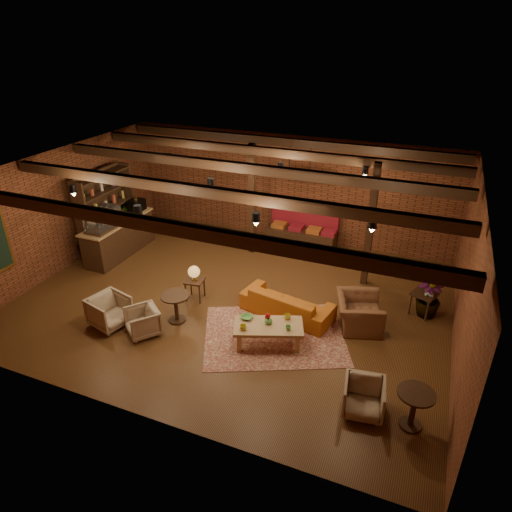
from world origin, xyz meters
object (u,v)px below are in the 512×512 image
at_px(armchair_far, 364,396).
at_px(armchair_b, 142,320).
at_px(armchair_a, 109,310).
at_px(round_table_right, 414,404).
at_px(plant_tall, 436,259).
at_px(round_table_left, 176,303).
at_px(side_table_book, 424,294).
at_px(armchair_right, 359,308).
at_px(side_table_lamp, 194,274).
at_px(coffee_table, 268,327).
at_px(sofa, 287,303).

bearing_deg(armchair_far, armchair_b, 166.41).
height_order(armchair_a, round_table_right, armchair_a).
height_order(armchair_a, armchair_far, armchair_a).
distance_m(armchair_far, plant_tall, 3.78).
xyz_separation_m(round_table_left, armchair_far, (4.41, -1.15, -0.11)).
bearing_deg(side_table_book, armchair_far, -101.39).
relative_size(armchair_a, armchair_right, 0.72).
bearing_deg(armchair_right, armchair_b, 97.88).
bearing_deg(armchair_far, side_table_lamp, 146.44).
distance_m(coffee_table, side_table_lamp, 2.49).
height_order(armchair_b, armchair_far, armchair_far).
distance_m(round_table_right, plant_tall, 3.66).
xyz_separation_m(sofa, armchair_right, (1.61, 0.17, 0.17)).
relative_size(side_table_lamp, armchair_far, 1.28).
bearing_deg(armchair_a, armchair_b, -75.02).
bearing_deg(armchair_a, side_table_lamp, -21.59).
distance_m(side_table_lamp, armchair_a, 2.09).
xyz_separation_m(side_table_lamp, round_table_right, (5.28, -2.13, -0.20)).
bearing_deg(round_table_right, armchair_right, 118.79).
bearing_deg(armchair_a, round_table_right, -79.34).
height_order(sofa, armchair_a, armchair_a).
bearing_deg(coffee_table, round_table_left, 179.46).
height_order(side_table_book, plant_tall, plant_tall).
height_order(sofa, armchair_right, armchair_right).
bearing_deg(armchair_b, coffee_table, 53.31).
xyz_separation_m(armchair_b, plant_tall, (5.64, 3.06, 1.12)).
bearing_deg(plant_tall, side_table_lamp, -165.17).
bearing_deg(armchair_right, round_table_right, -168.86).
distance_m(sofa, armchair_right, 1.63).
bearing_deg(armchair_a, round_table_left, -46.64).
bearing_deg(side_table_book, sofa, -157.17).
distance_m(armchair_right, armchair_far, 2.56).
relative_size(sofa, plant_tall, 0.73).
height_order(armchair_b, plant_tall, plant_tall).
distance_m(coffee_table, armchair_far, 2.48).
distance_m(armchair_right, round_table_right, 2.86).
relative_size(round_table_left, round_table_right, 0.93).
height_order(side_table_lamp, armchair_a, side_table_lamp).
distance_m(armchair_b, armchair_far, 4.85).
height_order(side_table_book, armchair_far, armchair_far).
xyz_separation_m(sofa, round_table_left, (-2.24, -1.17, 0.15)).
bearing_deg(round_table_left, plant_tall, 24.36).
xyz_separation_m(side_table_lamp, armchair_a, (-1.22, -1.67, -0.30)).
bearing_deg(sofa, round_table_left, 38.52).
bearing_deg(round_table_left, round_table_right, -12.52).
bearing_deg(armchair_b, plant_tall, 67.41).
xyz_separation_m(armchair_right, armchair_far, (0.57, -2.50, -0.13)).
xyz_separation_m(side_table_book, plant_tall, (0.10, -0.02, 0.94)).
relative_size(round_table_left, armchair_far, 0.97).
relative_size(round_table_right, armchair_far, 1.03).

